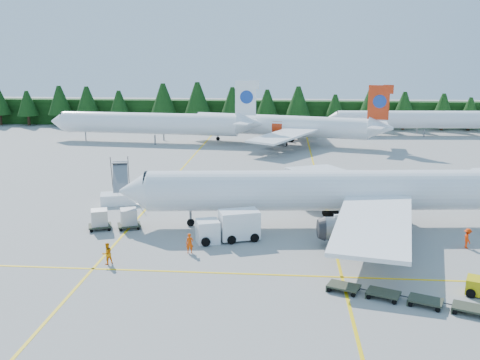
# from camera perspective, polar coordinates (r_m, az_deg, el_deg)

# --- Properties ---
(ground) EXTENTS (320.00, 320.00, 0.00)m
(ground) POSITION_cam_1_polar(r_m,az_deg,el_deg) (48.49, 2.97, -7.23)
(ground) COLOR gray
(ground) RESTS_ON ground
(taxi_stripe_a) EXTENTS (0.25, 120.00, 0.01)m
(taxi_stripe_a) POSITION_cam_1_polar(r_m,az_deg,el_deg) (69.26, -8.14, -0.98)
(taxi_stripe_a) COLOR yellow
(taxi_stripe_a) RESTS_ON ground
(taxi_stripe_b) EXTENTS (0.25, 120.00, 0.01)m
(taxi_stripe_b) POSITION_cam_1_polar(r_m,az_deg,el_deg) (67.72, 8.60, -1.33)
(taxi_stripe_b) COLOR yellow
(taxi_stripe_b) RESTS_ON ground
(taxi_stripe_cross) EXTENTS (80.00, 0.25, 0.01)m
(taxi_stripe_cross) POSITION_cam_1_polar(r_m,az_deg,el_deg) (42.93, 2.71, -10.04)
(taxi_stripe_cross) COLOR yellow
(taxi_stripe_cross) RESTS_ON ground
(treeline_hedge) EXTENTS (220.00, 4.00, 6.00)m
(treeline_hedge) POSITION_cam_1_polar(r_m,az_deg,el_deg) (128.14, 4.18, 7.10)
(treeline_hedge) COLOR black
(treeline_hedge) RESTS_ON ground
(airliner_navy) EXTENTS (40.89, 33.50, 11.90)m
(airliner_navy) POSITION_cam_1_polar(r_m,az_deg,el_deg) (54.00, 7.96, -1.19)
(airliner_navy) COLOR white
(airliner_navy) RESTS_ON ground
(airliner_red) EXTENTS (38.71, 31.46, 11.47)m
(airliner_red) POSITION_cam_1_polar(r_m,az_deg,el_deg) (102.91, 3.89, 5.80)
(airliner_red) COLOR white
(airliner_red) RESTS_ON ground
(airliner_far_left) EXTENTS (41.38, 7.46, 12.03)m
(airliner_far_left) POSITION_cam_1_polar(r_m,az_deg,el_deg) (106.04, -10.30, 6.02)
(airliner_far_left) COLOR white
(airliner_far_left) RESTS_ON ground
(airliner_far_right) EXTENTS (37.27, 5.89, 10.83)m
(airliner_far_right) POSITION_cam_1_polar(r_m,az_deg,el_deg) (118.70, 17.45, 6.21)
(airliner_far_right) COLOR white
(airliner_far_right) RESTS_ON ground
(airstairs) EXTENTS (5.11, 6.94, 4.16)m
(airstairs) POSITION_cam_1_polar(r_m,az_deg,el_deg) (63.88, -12.58, -1.57)
(airstairs) COLOR white
(airstairs) RESTS_ON ground
(service_truck) EXTENTS (6.16, 3.90, 2.80)m
(service_truck) POSITION_cam_1_polar(r_m,az_deg,el_deg) (49.83, -1.28, -4.95)
(service_truck) COLOR silver
(service_truck) RESTS_ON ground
(dolly_train) EXTENTS (10.78, 4.96, 0.13)m
(dolly_train) POSITION_cam_1_polar(r_m,az_deg,el_deg) (40.09, 17.11, -11.77)
(dolly_train) COLOR #363C2B
(dolly_train) RESTS_ON ground
(uld_pair) EXTENTS (5.47, 2.88, 1.70)m
(uld_pair) POSITION_cam_1_polar(r_m,az_deg,el_deg) (54.44, -13.27, -3.97)
(uld_pair) COLOR #363C2B
(uld_pair) RESTS_ON ground
(crew_a) EXTENTS (0.71, 0.53, 1.79)m
(crew_a) POSITION_cam_1_polar(r_m,az_deg,el_deg) (47.09, -5.38, -6.75)
(crew_a) COLOR #FB4805
(crew_a) RESTS_ON ground
(crew_b) EXTENTS (1.12, 1.12, 1.83)m
(crew_b) POSITION_cam_1_polar(r_m,az_deg,el_deg) (45.92, -13.99, -7.62)
(crew_b) COLOR orange
(crew_b) RESTS_ON ground
(crew_c) EXTENTS (0.53, 0.77, 1.83)m
(crew_c) POSITION_cam_1_polar(r_m,az_deg,el_deg) (52.17, 23.11, -5.75)
(crew_c) COLOR #FF3605
(crew_c) RESTS_ON ground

